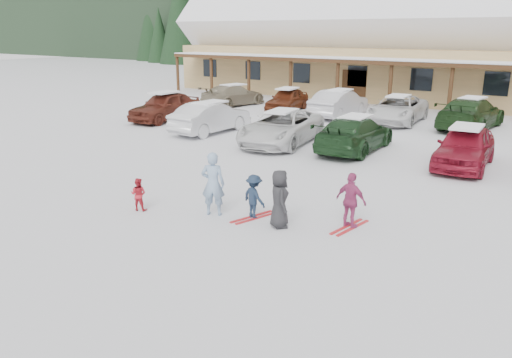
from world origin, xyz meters
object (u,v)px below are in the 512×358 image
Objects in this scene: adult_skier at (213,184)px; bystander_dark at (279,199)px; day_lodge at (359,42)px; parked_car_1 at (211,117)px; parked_car_0 at (165,106)px; parked_car_9 at (339,103)px; parked_car_4 at (465,147)px; toddler_red at (138,194)px; parked_car_2 at (282,127)px; parked_car_7 at (233,95)px; parked_car_11 at (471,113)px; parked_car_8 at (287,100)px; parked_car_10 at (397,109)px; child_magenta at (351,201)px; child_navy at (254,197)px; parked_car_3 at (355,134)px.

adult_skier is 1.17× the size of bystander_dark.
day_lodge reaches higher than parked_car_1.
parked_car_0 is 0.97× the size of parked_car_9.
parked_car_4 is (4.23, 9.09, -0.12)m from adult_skier.
parked_car_0 is at bearing -70.62° from toddler_red.
toddler_red is 0.18× the size of parked_car_2.
parked_car_2 is at bearing 178.32° from parked_car_1.
parked_car_7 is (-12.18, 16.55, -0.18)m from adult_skier.
parked_car_2 is 0.97× the size of parked_car_11.
parked_car_8 is 0.86× the size of parked_car_9.
parked_car_10 is 3.69m from parked_car_11.
parked_car_7 is at bearing -82.54° from toddler_red.
parked_car_11 is (14.81, 0.41, 0.10)m from parked_car_7.
toddler_red is 11.75m from parked_car_4.
parked_car_1 is 13.06m from parked_car_11.
child_magenta is at bearing -56.74° from parked_car_2.
parked_car_0 reaches higher than toddler_red.
parked_car_1 reaches higher than child_navy.
parked_car_2 is (-5.18, 8.22, -0.01)m from bystander_dark.
child_magenta is 0.35× the size of parked_car_8.
parked_car_8 is (-9.14, 16.30, 0.10)m from child_navy.
parked_car_2 reaches higher than parked_car_7.
parked_car_8 is at bearing -169.41° from parked_car_7.
parked_car_10 is at bearing -34.84° from bystander_dark.
bystander_dark is 21.52m from parked_car_7.
bystander_dark reaches higher than parked_car_8.
parked_car_9 is 0.91× the size of parked_car_10.
parked_car_8 is 7.05m from parked_car_10.
parked_car_8 reaches higher than parked_car_7.
parked_car_11 is at bearing -175.90° from parked_car_9.
parked_car_0 is at bearing 30.49° from parked_car_11.
parked_car_9 reaches higher than toddler_red.
parked_car_11 is (11.00, -10.66, -3.16)m from day_lodge.
parked_car_10 is at bearing 8.94° from parked_car_11.
parked_car_1 is at bearing -19.25° from parked_car_0.
adult_skier is at bearing 105.01° from parked_car_9.
child_magenta is at bearing 146.03° from parked_car_1.
parked_car_8 is (-10.02, 16.45, -0.05)m from bystander_dark.
adult_skier is 0.36× the size of parked_car_7.
parked_car_3 is 0.91× the size of parked_car_11.
parked_car_10 is (-5.28, 7.56, -0.02)m from parked_car_4.
parked_car_2 is at bearing -12.79° from parked_car_0.
parked_car_2 reaches higher than child_navy.
parked_car_4 is (7.49, 0.58, 0.01)m from parked_car_2.
parked_car_1 is 0.87× the size of parked_car_10.
parked_car_1 is 8.36m from parked_car_9.
parked_car_7 is at bearing -34.91° from parked_car_3.
parked_car_10 is (3.38, 0.19, -0.06)m from parked_car_9.
parked_car_0 is 9.84m from parked_car_9.
parked_car_2 is 1.10× the size of parked_car_7.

